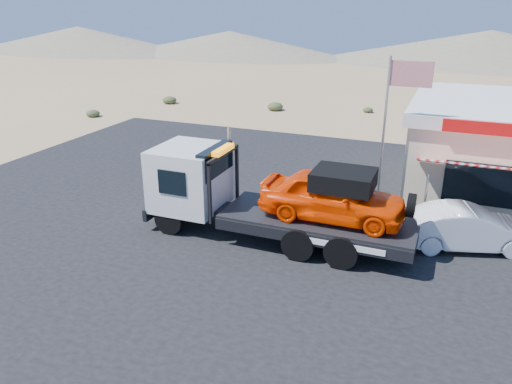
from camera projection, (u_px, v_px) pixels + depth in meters
ground at (219, 240)px, 17.46m from camera, size 120.00×120.00×0.00m
asphalt_lot at (299, 216)px, 19.35m from camera, size 32.00×24.00×0.02m
tow_truck at (271, 194)px, 17.06m from camera, size 9.23×2.74×3.09m
white_sedan at (468, 228)px, 16.65m from camera, size 4.65×2.79×1.45m
flagpole at (391, 119)px, 18.26m from camera, size 1.55×0.10×6.00m
desert_scrub at (79, 134)px, 30.05m from camera, size 25.87×31.92×0.64m
distant_hills at (332, 46)px, 67.83m from camera, size 126.00×48.00×4.20m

